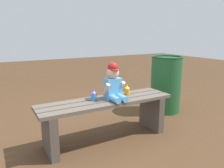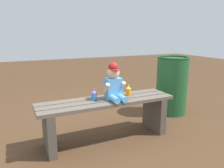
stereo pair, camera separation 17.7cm
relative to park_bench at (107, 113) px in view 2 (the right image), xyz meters
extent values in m
plane|color=#4C331E|center=(0.00, 0.00, -0.31)|extent=(16.00, 16.00, 0.00)
cube|color=#60564C|center=(0.00, -0.13, 0.13)|extent=(1.50, 0.12, 0.04)
cube|color=#60564C|center=(0.00, 0.00, 0.13)|extent=(1.50, 0.12, 0.04)
cube|color=#60564C|center=(0.00, 0.13, 0.13)|extent=(1.50, 0.12, 0.04)
cube|color=#524941|center=(-0.63, 0.00, -0.10)|extent=(0.08, 0.38, 0.43)
cube|color=#524941|center=(0.63, 0.00, -0.10)|extent=(0.08, 0.38, 0.43)
cube|color=#59A5E5|center=(0.08, 0.00, 0.27)|extent=(0.17, 0.12, 0.23)
sphere|color=beige|center=(0.08, 0.00, 0.44)|extent=(0.14, 0.14, 0.14)
cylinder|color=#B21E1E|center=(0.08, -0.04, 0.48)|extent=(0.09, 0.09, 0.01)
sphere|color=#B21E1E|center=(0.08, 0.00, 0.50)|extent=(0.11, 0.11, 0.11)
cylinder|color=#5DAEF0|center=(0.03, -0.12, 0.19)|extent=(0.07, 0.16, 0.07)
cylinder|color=#5DAEF0|center=(0.12, -0.12, 0.19)|extent=(0.07, 0.16, 0.07)
cylinder|color=beige|center=(-0.02, -0.03, 0.28)|extent=(0.04, 0.12, 0.14)
cylinder|color=beige|center=(0.17, -0.03, 0.28)|extent=(0.04, 0.12, 0.14)
cylinder|color=#338CE5|center=(-0.13, 0.04, 0.20)|extent=(0.06, 0.06, 0.08)
cone|color=#8C4CCC|center=(-0.13, 0.04, 0.25)|extent=(0.06, 0.06, 0.03)
cylinder|color=#8C4CCC|center=(-0.13, 0.04, 0.27)|extent=(0.01, 0.01, 0.02)
cylinder|color=orange|center=(0.29, 0.04, 0.20)|extent=(0.06, 0.06, 0.08)
cone|color=yellow|center=(0.29, 0.04, 0.25)|extent=(0.06, 0.06, 0.03)
cylinder|color=yellow|center=(0.29, 0.04, 0.27)|extent=(0.01, 0.01, 0.02)
cylinder|color=#1E592D|center=(1.21, 0.39, 0.10)|extent=(0.45, 0.45, 0.82)
torus|color=#153E20|center=(1.21, 0.39, 0.52)|extent=(0.45, 0.45, 0.03)
camera|label=1|loc=(-1.06, -2.01, 0.86)|focal=35.06mm
camera|label=2|loc=(-0.91, -2.09, 0.86)|focal=35.06mm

